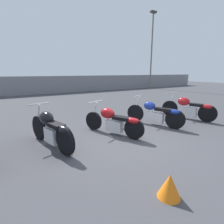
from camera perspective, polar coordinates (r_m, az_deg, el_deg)
ground_plane at (r=5.12m, az=3.57°, el=-8.39°), size 60.00×60.00×0.00m
fence_back at (r=16.19m, az=-22.12°, el=8.09°), size 40.00×0.04×1.52m
light_pole_left at (r=21.38m, az=12.89°, el=20.60°), size 0.70×0.35×8.27m
motorcycle_slot_1 at (r=4.66m, az=-19.33°, el=-5.27°), size 0.74×2.01×1.04m
motorcycle_slot_2 at (r=5.27m, az=0.51°, el=-3.04°), size 1.04×1.94×0.96m
motorcycle_slot_3 at (r=6.36m, az=14.00°, el=-0.54°), size 0.95×2.05×1.02m
motorcycle_slot_4 at (r=7.64m, az=23.72°, el=1.13°), size 0.87×2.07×1.03m
traffic_cone_near at (r=2.97m, az=18.26°, el=-21.93°), size 0.35×0.35×0.38m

